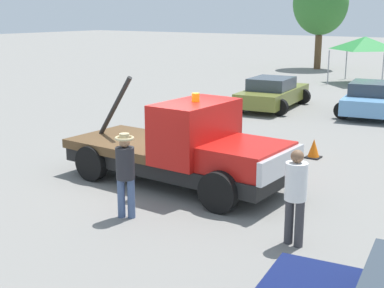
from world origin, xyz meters
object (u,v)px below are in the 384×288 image
(person_near_truck, at_px, (296,191))
(canopy_tent_green, at_px, (365,43))
(parked_car_skyblue, at_px, (372,98))
(traffic_cone, at_px, (314,149))
(tow_truck, at_px, (186,149))
(tree_center, at_px, (321,3))
(person_at_hood, at_px, (125,169))
(parked_car_olive, at_px, (273,93))

(person_near_truck, relative_size, canopy_tent_green, 0.56)
(parked_car_skyblue, relative_size, traffic_cone, 8.80)
(person_near_truck, xyz_separation_m, traffic_cone, (-1.94, 5.76, -0.76))
(tow_truck, height_order, parked_car_skyblue, tow_truck)
(person_near_truck, bearing_deg, tree_center, -148.55)
(person_near_truck, xyz_separation_m, parked_car_skyblue, (-2.57, 13.45, -0.37))
(tow_truck, xyz_separation_m, parked_car_skyblue, (0.94, 11.79, -0.25))
(tree_center, bearing_deg, parked_car_skyblue, -61.46)
(traffic_cone, bearing_deg, tree_center, 111.37)
(person_at_hood, height_order, traffic_cone, person_at_hood)
(tow_truck, distance_m, parked_car_olive, 11.24)
(parked_car_olive, bearing_deg, canopy_tent_green, -10.47)
(canopy_tent_green, bearing_deg, tow_truck, -83.69)
(person_at_hood, bearing_deg, tree_center, 167.76)
(traffic_cone, bearing_deg, tow_truck, -110.79)
(person_at_hood, relative_size, parked_car_skyblue, 0.36)
(tow_truck, relative_size, traffic_cone, 10.36)
(parked_car_skyblue, height_order, traffic_cone, parked_car_skyblue)
(tree_center, bearing_deg, person_near_truck, -69.16)
(tree_center, bearing_deg, traffic_cone, -68.63)
(tow_truck, bearing_deg, parked_car_skyblue, 86.78)
(parked_car_skyblue, xyz_separation_m, tree_center, (-8.51, 15.65, 4.00))
(parked_car_olive, distance_m, canopy_tent_green, 10.52)
(person_at_hood, bearing_deg, person_near_truck, 74.93)
(parked_car_skyblue, distance_m, tree_center, 18.26)
(parked_car_olive, relative_size, canopy_tent_green, 1.56)
(tow_truck, distance_m, canopy_tent_green, 21.36)
(parked_car_olive, xyz_separation_m, parked_car_skyblue, (3.97, 0.97, 0.00))
(tow_truck, height_order, canopy_tent_green, canopy_tent_green)
(parked_car_skyblue, bearing_deg, traffic_cone, 175.31)
(person_near_truck, height_order, person_at_hood, person_near_truck)
(tow_truck, height_order, person_at_hood, tow_truck)
(parked_car_skyblue, xyz_separation_m, traffic_cone, (0.62, -7.69, -0.39))
(parked_car_olive, distance_m, parked_car_skyblue, 4.09)
(parked_car_skyblue, bearing_deg, canopy_tent_green, 9.93)
(tow_truck, height_order, traffic_cone, tow_truck)
(person_at_hood, xyz_separation_m, parked_car_skyblue, (0.77, 14.14, -0.38))
(person_at_hood, relative_size, traffic_cone, 3.18)
(parked_car_skyblue, xyz_separation_m, canopy_tent_green, (-3.28, 9.39, 1.65))
(traffic_cone, bearing_deg, person_near_truck, -71.36)
(canopy_tent_green, distance_m, tree_center, 8.49)
(person_near_truck, xyz_separation_m, tree_center, (-11.08, 29.10, 3.64))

